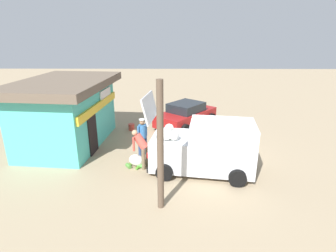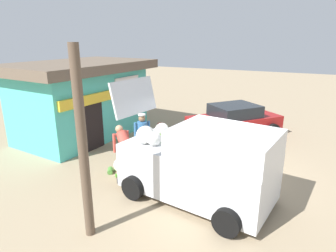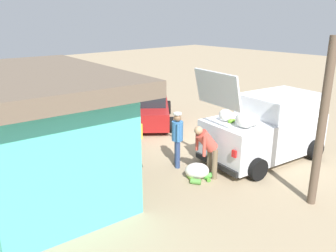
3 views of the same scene
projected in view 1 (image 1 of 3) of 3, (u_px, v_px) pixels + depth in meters
name	position (u px, v px, depth m)	size (l,w,h in m)	color
ground_plane	(201.00, 150.00, 12.67)	(60.00, 60.00, 0.00)	#9E896B
storefront_bar	(67.00, 111.00, 12.94)	(6.24, 4.38, 3.16)	#4CC6B7
delivery_van	(205.00, 147.00, 10.53)	(2.71, 4.37, 3.00)	silver
parked_sedan	(186.00, 115.00, 15.91)	(4.13, 3.86, 1.36)	maroon
vendor_standing	(142.00, 135.00, 11.91)	(0.48, 0.48, 1.69)	navy
customer_bending	(141.00, 145.00, 10.84)	(0.64, 0.73, 1.56)	#726047
unloaded_banana_pile	(136.00, 161.00, 11.19)	(0.88, 0.87, 0.45)	silver
paint_bucket	(132.00, 127.00, 15.25)	(0.34, 0.34, 0.37)	#BF3F33
utility_pole	(160.00, 148.00, 7.93)	(0.20, 0.20, 4.04)	brown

